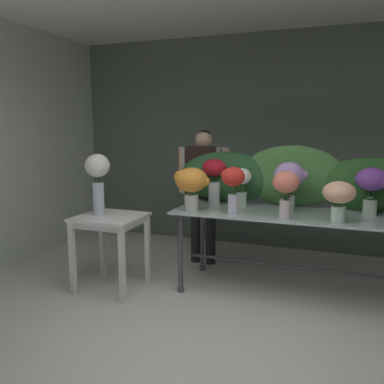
# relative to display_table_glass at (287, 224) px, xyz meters

# --- Properties ---
(ground_plane) EXTENTS (7.76, 7.76, 0.00)m
(ground_plane) POSITION_rel_display_table_glass_xyz_m (-0.33, -0.06, -0.71)
(ground_plane) COLOR silver
(wall_back) EXTENTS (5.97, 0.12, 2.88)m
(wall_back) POSITION_rel_display_table_glass_xyz_m (-0.33, 1.63, 0.73)
(wall_back) COLOR slate
(wall_back) RESTS_ON ground
(wall_left) EXTENTS (0.12, 3.48, 2.88)m
(wall_left) POSITION_rel_display_table_glass_xyz_m (-3.32, -0.06, 0.73)
(wall_left) COLOR silver
(wall_left) RESTS_ON ground
(display_table_glass) EXTENTS (2.18, 0.86, 0.84)m
(display_table_glass) POSITION_rel_display_table_glass_xyz_m (0.00, 0.00, 0.00)
(display_table_glass) COLOR #A8C0BB
(display_table_glass) RESTS_ON ground
(side_table_white) EXTENTS (0.64, 0.61, 0.77)m
(side_table_white) POSITION_rel_display_table_glass_xyz_m (-1.69, -0.49, -0.06)
(side_table_white) COLOR white
(side_table_white) RESTS_ON ground
(florist) EXTENTS (0.63, 0.24, 1.61)m
(florist) POSITION_rel_display_table_glass_xyz_m (-1.07, 0.59, 0.29)
(florist) COLOR #232328
(florist) RESTS_ON ground
(foliage_backdrop) EXTENTS (2.58, 0.30, 0.63)m
(foliage_backdrop) POSITION_rel_display_table_glass_xyz_m (-0.01, 0.31, 0.41)
(foliage_backdrop) COLOR #28562D
(foliage_backdrop) RESTS_ON display_table_glass
(vase_coral_peonies) EXTENTS (0.23, 0.23, 0.43)m
(vase_coral_peonies) POSITION_rel_display_table_glass_xyz_m (0.01, -0.30, 0.41)
(vase_coral_peonies) COLOR silver
(vase_coral_peonies) RESTS_ON display_table_glass
(vase_peach_dahlias) EXTENTS (0.28, 0.28, 0.36)m
(vase_peach_dahlias) POSITION_rel_display_table_glass_xyz_m (0.45, -0.29, 0.35)
(vase_peach_dahlias) COLOR silver
(vase_peach_dahlias) RESTS_ON display_table_glass
(vase_ivory_carnations) EXTENTS (0.20, 0.20, 0.40)m
(vase_ivory_carnations) POSITION_rel_display_table_glass_xyz_m (-0.48, 0.09, 0.37)
(vase_ivory_carnations) COLOR silver
(vase_ivory_carnations) RESTS_ON display_table_glass
(vase_violet_freesia) EXTENTS (0.31, 0.29, 0.45)m
(vase_violet_freesia) POSITION_rel_display_table_glass_xyz_m (0.73, 0.12, 0.42)
(vase_violet_freesia) COLOR silver
(vase_violet_freesia) RESTS_ON display_table_glass
(vase_scarlet_tulips) EXTENTS (0.24, 0.22, 0.45)m
(vase_scarlet_tulips) POSITION_rel_display_table_glass_xyz_m (-0.48, -0.27, 0.42)
(vase_scarlet_tulips) COLOR silver
(vase_scarlet_tulips) RESTS_ON display_table_glass
(vase_sunset_ranunculus) EXTENTS (0.35, 0.32, 0.43)m
(vase_sunset_ranunculus) POSITION_rel_display_table_glass_xyz_m (-0.90, -0.27, 0.40)
(vase_sunset_ranunculus) COLOR silver
(vase_sunset_ranunculus) RESTS_ON display_table_glass
(vase_lilac_anemones) EXTENTS (0.32, 0.29, 0.49)m
(vase_lilac_anemones) POSITION_rel_display_table_glass_xyz_m (-0.00, -0.01, 0.44)
(vase_lilac_anemones) COLOR silver
(vase_lilac_anemones) RESTS_ON display_table_glass
(vase_crimson_roses) EXTENTS (0.26, 0.26, 0.48)m
(vase_crimson_roses) POSITION_rel_display_table_glass_xyz_m (-0.80, 0.14, 0.43)
(vase_crimson_roses) COLOR silver
(vase_crimson_roses) RESTS_ON display_table_glass
(vase_white_roses_tall) EXTENTS (0.25, 0.25, 0.62)m
(vase_white_roses_tall) POSITION_rel_display_table_glass_xyz_m (-1.82, -0.49, 0.45)
(vase_white_roses_tall) COLOR silver
(vase_white_roses_tall) RESTS_ON side_table_white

